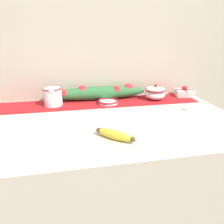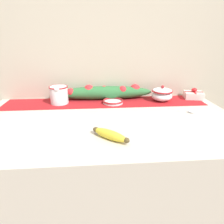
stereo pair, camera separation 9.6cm
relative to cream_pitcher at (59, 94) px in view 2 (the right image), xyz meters
The scene contains 10 objects.
countertop 0.63m from the cream_pitcher, 43.72° to the right, with size 1.34×0.76×0.88m, color beige.
back_wall 0.40m from the cream_pitcher, 25.81° to the left, with size 2.14×0.04×2.40m, color #B7AD99.
table_runner 0.28m from the cream_pitcher, ahead, with size 1.23×0.21×0.00m, color #A8191E.
cream_pitcher is the anchor object (origin of this frame).
sugar_bowl 0.64m from the cream_pitcher, ahead, with size 0.13×0.13×0.10m.
small_dish 0.33m from the cream_pitcher, ahead, with size 0.13×0.13×0.02m.
banana 0.55m from the cream_pitcher, 59.51° to the right, with size 0.15×0.14×0.04m.
spoon 0.76m from the cream_pitcher, 15.82° to the right, with size 0.13×0.09×0.01m.
gift_box 0.87m from the cream_pitcher, ahead, with size 0.13×0.12×0.07m.
poinsettia_garland 0.29m from the cream_pitcher, 12.52° to the left, with size 0.62×0.09×0.10m.
Camera 2 is at (-0.05, -0.92, 1.28)m, focal length 32.00 mm.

